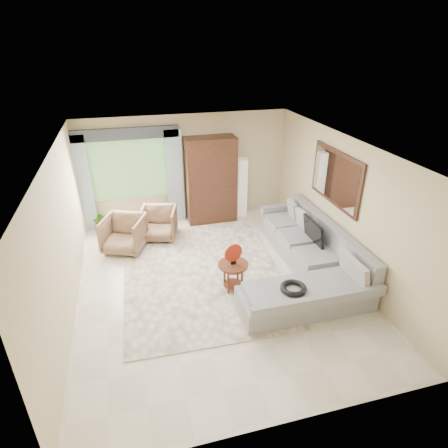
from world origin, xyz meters
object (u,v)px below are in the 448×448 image
object	(u,v)px
sectional_sofa	(308,262)
armchair_right	(158,223)
armoire	(211,180)
floor_lamp	(241,188)
armchair_left	(124,234)
tv_screen	(313,231)
coffee_table	(233,276)
potted_plant	(102,221)

from	to	relation	value
sectional_sofa	armchair_right	xyz separation A→B (m)	(-2.62, 2.25, 0.08)
sectional_sofa	armoire	world-z (taller)	armoire
armchair_right	floor_lamp	world-z (taller)	floor_lamp
sectional_sofa	armchair_left	xyz separation A→B (m)	(-3.39, 1.89, 0.10)
sectional_sofa	tv_screen	world-z (taller)	tv_screen
armoire	floor_lamp	world-z (taller)	armoire
armchair_left	floor_lamp	world-z (taller)	floor_lamp
sectional_sofa	coffee_table	bearing A→B (deg)	-176.99
tv_screen	armoire	bearing A→B (deg)	120.87
coffee_table	potted_plant	xyz separation A→B (m)	(-2.36, 3.01, -0.03)
coffee_table	potted_plant	world-z (taller)	coffee_table
coffee_table	armchair_right	size ratio (longest dim) A/B	0.69
tv_screen	armchair_left	distance (m)	3.97
coffee_table	armoire	size ratio (longest dim) A/B	0.26
tv_screen	armoire	world-z (taller)	armoire
armchair_right	potted_plant	distance (m)	1.44
armoire	armchair_right	bearing A→B (deg)	-155.11
floor_lamp	sectional_sofa	bearing A→B (deg)	-81.67
floor_lamp	coffee_table	bearing A→B (deg)	-109.74
tv_screen	coffee_table	bearing A→B (deg)	-165.34
tv_screen	armchair_left	world-z (taller)	tv_screen
potted_plant	floor_lamp	world-z (taller)	floor_lamp
armoire	sectional_sofa	bearing A→B (deg)	-66.94
tv_screen	armchair_right	distance (m)	3.46
sectional_sofa	tv_screen	size ratio (longest dim) A/B	4.68
armchair_left	potted_plant	distance (m)	1.15
armchair_left	coffee_table	bearing A→B (deg)	-23.97
tv_screen	armchair_right	size ratio (longest dim) A/B	0.93
sectional_sofa	tv_screen	distance (m)	0.64
sectional_sofa	armchair_right	distance (m)	3.46
sectional_sofa	potted_plant	distance (m)	4.86
coffee_table	potted_plant	bearing A→B (deg)	128.11
armchair_left	floor_lamp	size ratio (longest dim) A/B	0.57
armchair_left	tv_screen	bearing A→B (deg)	0.24
sectional_sofa	floor_lamp	world-z (taller)	floor_lamp
tv_screen	armoire	size ratio (longest dim) A/B	0.35
sectional_sofa	armchair_left	world-z (taller)	sectional_sofa
sectional_sofa	coffee_table	world-z (taller)	sectional_sofa
tv_screen	armoire	distance (m)	2.94
armchair_left	armchair_right	distance (m)	0.85
coffee_table	armchair_left	distance (m)	2.72
sectional_sofa	armchair_right	world-z (taller)	sectional_sofa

